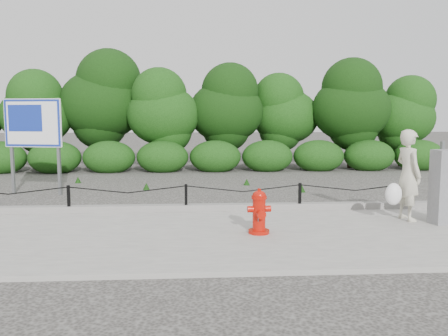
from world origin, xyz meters
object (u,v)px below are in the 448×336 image
pedestrian (407,176)px  fire_hydrant (259,212)px  advertising_sign (33,127)px  utility_cabinet (446,187)px

pedestrian → fire_hydrant: bearing=95.2°
pedestrian → advertising_sign: size_ratio=0.70×
advertising_sign → utility_cabinet: bearing=-13.4°
fire_hydrant → pedestrian: 3.24m
fire_hydrant → advertising_sign: size_ratio=0.31×
utility_cabinet → pedestrian: bearing=137.4°
fire_hydrant → pedestrian: (3.08, 0.88, 0.50)m
utility_cabinet → fire_hydrant: bearing=175.3°
utility_cabinet → advertising_sign: advertising_sign is taller
advertising_sign → pedestrian: bearing=-13.1°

